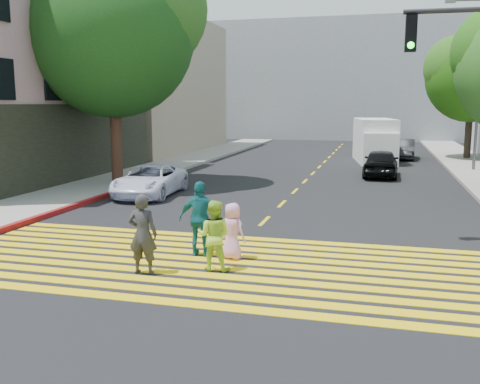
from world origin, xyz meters
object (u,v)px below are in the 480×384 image
at_px(white_sedan, 150,180).
at_px(dark_car_parked, 404,149).
at_px(pedestrian_woman, 214,235).
at_px(white_van, 375,142).
at_px(tree_left, 114,25).
at_px(pedestrian_man, 143,234).
at_px(silver_car, 383,145).
at_px(tree_right_far, 474,72).
at_px(pedestrian_child, 232,231).
at_px(pedestrian_extra, 201,219).
at_px(dark_car_near, 381,163).

relative_size(white_sedan, dark_car_parked, 1.11).
relative_size(pedestrian_woman, white_van, 0.26).
height_order(tree_left, pedestrian_man, tree_left).
bearing_deg(silver_car, pedestrian_woman, 76.52).
bearing_deg(white_sedan, tree_left, 133.96).
xyz_separation_m(tree_right_far, pedestrian_man, (-10.31, -27.00, -4.75)).
xyz_separation_m(tree_left, pedestrian_child, (8.06, -9.97, -6.28)).
bearing_deg(pedestrian_woman, silver_car, -98.41).
bearing_deg(pedestrian_woman, tree_left, -55.73).
distance_m(pedestrian_extra, white_sedan, 8.91).
relative_size(tree_left, pedestrian_woman, 6.62).
bearing_deg(pedestrian_man, tree_left, -64.06).
bearing_deg(white_sedan, pedestrian_woman, -61.32).
relative_size(pedestrian_child, white_van, 0.23).
relative_size(pedestrian_child, dark_car_parked, 0.34).
height_order(tree_right_far, dark_car_parked, tree_right_far).
relative_size(tree_right_far, white_sedan, 1.90).
bearing_deg(pedestrian_man, pedestrian_extra, -117.52).
distance_m(pedestrian_child, silver_car, 29.90).
relative_size(tree_right_far, pedestrian_woman, 5.35).
relative_size(pedestrian_man, white_van, 0.29).
distance_m(tree_right_far, silver_car, 8.45).
xyz_separation_m(pedestrian_woman, silver_car, (3.61, 30.63, -0.17)).
bearing_deg(pedestrian_extra, pedestrian_woman, 116.42).
bearing_deg(dark_car_near, tree_left, 28.81).
bearing_deg(pedestrian_child, tree_left, -29.19).
bearing_deg(tree_right_far, pedestrian_woman, -108.67).
bearing_deg(silver_car, tree_left, 53.00).
xyz_separation_m(pedestrian_man, silver_car, (5.00, 31.25, -0.26)).
distance_m(tree_right_far, pedestrian_extra, 27.51).
bearing_deg(white_sedan, white_van, 57.50).
relative_size(tree_right_far, dark_car_parked, 2.10).
relative_size(dark_car_parked, white_van, 0.66).
bearing_deg(pedestrian_man, white_van, -103.90).
xyz_separation_m(silver_car, white_van, (-0.54, -6.84, 0.67)).
height_order(silver_car, dark_car_parked, dark_car_parked).
relative_size(silver_car, dark_car_parked, 1.07).
height_order(pedestrian_extra, dark_car_near, pedestrian_extra).
distance_m(pedestrian_woman, pedestrian_child, 0.94).
xyz_separation_m(pedestrian_child, silver_car, (3.44, 29.71, -0.06)).
xyz_separation_m(white_sedan, silver_car, (8.99, 22.05, 0.00)).
height_order(tree_right_far, pedestrian_woman, tree_right_far).
height_order(pedestrian_child, silver_car, pedestrian_child).
distance_m(tree_right_far, pedestrian_man, 29.29).
relative_size(tree_left, silver_car, 2.44).
bearing_deg(white_van, pedestrian_extra, -107.75).
distance_m(pedestrian_man, white_sedan, 10.03).
bearing_deg(pedestrian_man, dark_car_near, -109.21).
height_order(pedestrian_man, pedestrian_woman, pedestrian_man).
xyz_separation_m(pedestrian_child, pedestrian_extra, (-0.82, 0.11, 0.23)).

